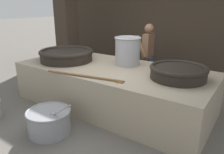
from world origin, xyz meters
name	(u,v)px	position (x,y,z in m)	size (l,w,h in m)	color
ground_plane	(112,104)	(0.00, 0.00, 0.00)	(60.00, 60.00, 0.00)	#666059
back_wall	(167,4)	(0.00, 2.73, 2.05)	(9.18, 0.24, 4.10)	#382D23
support_pillar	(65,4)	(-2.43, 1.14, 2.05)	(0.49, 0.49, 4.10)	#382D23
hearth_platform	(112,86)	(0.00, 0.00, 0.42)	(3.99, 1.80, 0.83)	tan
giant_wok_near	(67,55)	(-1.17, -0.13, 0.97)	(1.21, 1.21, 0.26)	black
giant_wok_far	(178,72)	(1.34, 0.06, 0.95)	(0.98, 0.98, 0.23)	black
stock_pot	(128,51)	(0.15, 0.36, 1.13)	(0.55, 0.55, 0.59)	#9E9EA3
stirring_paddle	(86,76)	(0.00, -0.79, 0.85)	(1.51, 0.37, 0.04)	brown
cook	(147,54)	(0.10, 1.42, 0.87)	(0.40, 0.61, 1.61)	brown
prep_bowl_vegetables	(49,121)	(-0.23, -1.49, 0.22)	(0.95, 0.73, 0.69)	gray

